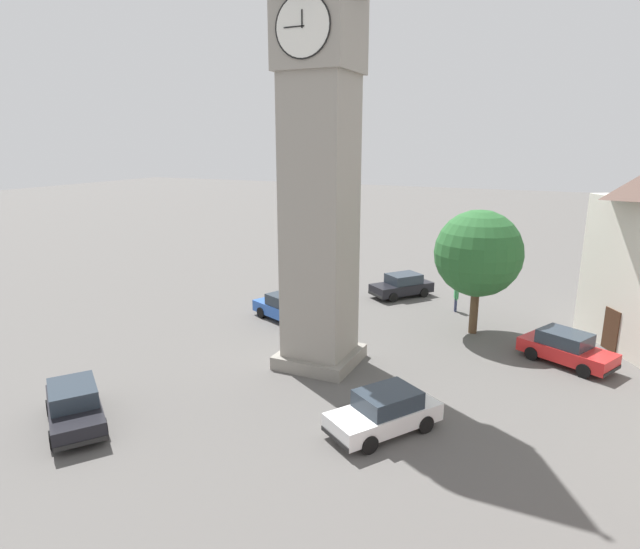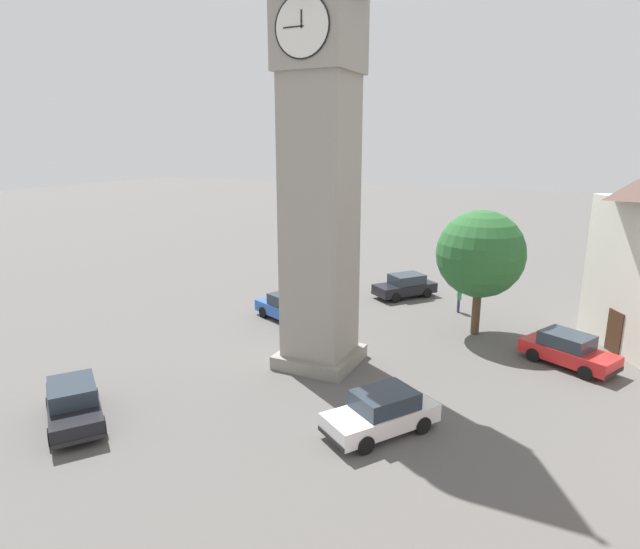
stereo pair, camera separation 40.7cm
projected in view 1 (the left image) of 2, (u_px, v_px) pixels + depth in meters
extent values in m
plane|color=#565451|center=(320.00, 362.00, 24.49)|extent=(200.00, 200.00, 0.00)
cube|color=gray|center=(320.00, 356.00, 24.42)|extent=(3.40, 3.40, 0.60)
cube|color=gray|center=(320.00, 221.00, 22.86)|extent=(2.72, 2.72, 12.11)
cube|color=gray|center=(320.00, 34.00, 21.01)|extent=(3.04, 3.04, 2.99)
cylinder|color=white|center=(302.00, 26.00, 19.65)|extent=(2.28, 0.04, 2.28)
torus|color=black|center=(302.00, 26.00, 19.64)|extent=(2.34, 0.06, 2.34)
cube|color=black|center=(302.00, 19.00, 19.55)|extent=(0.05, 0.02, 0.64)
cube|color=black|center=(294.00, 27.00, 19.75)|extent=(0.87, 0.02, 0.04)
cylinder|color=white|center=(335.00, 40.00, 22.37)|extent=(2.28, 0.04, 2.28)
torus|color=black|center=(336.00, 40.00, 22.38)|extent=(2.34, 0.06, 2.34)
cube|color=white|center=(384.00, 417.00, 18.51)|extent=(3.68, 4.36, 0.64)
cube|color=#28333D|center=(388.00, 399.00, 18.43)|extent=(2.46, 2.61, 0.64)
cylinder|color=black|center=(369.00, 444.00, 17.29)|extent=(0.54, 0.65, 0.64)
cylinder|color=black|center=(342.00, 423.00, 18.62)|extent=(0.54, 0.65, 0.64)
cylinder|color=black|center=(425.00, 424.00, 18.53)|extent=(0.54, 0.65, 0.64)
cylinder|color=black|center=(396.00, 405.00, 19.85)|extent=(0.54, 0.65, 0.64)
cube|color=black|center=(336.00, 438.00, 17.54)|extent=(1.45, 1.02, 0.16)
cube|color=black|center=(75.00, 411.00, 18.92)|extent=(4.32, 3.79, 0.64)
cube|color=#28333D|center=(73.00, 393.00, 18.89)|extent=(2.62, 2.50, 0.64)
cylinder|color=black|center=(104.00, 427.00, 18.31)|extent=(0.65, 0.55, 0.64)
cylinder|color=black|center=(53.00, 440.00, 17.57)|extent=(0.65, 0.55, 0.64)
cylinder|color=black|center=(96.00, 398.00, 20.40)|extent=(0.65, 0.55, 0.64)
cylinder|color=black|center=(50.00, 408.00, 19.66)|extent=(0.65, 0.55, 0.64)
cube|color=black|center=(81.00, 443.00, 17.26)|extent=(1.08, 1.42, 0.16)
cube|color=#2D5BB7|center=(285.00, 310.00, 30.21)|extent=(4.44, 3.18, 0.64)
cube|color=#28333D|center=(286.00, 300.00, 29.95)|extent=(2.54, 2.26, 0.64)
cylinder|color=black|center=(261.00, 312.00, 30.65)|extent=(0.67, 0.45, 0.64)
cylinder|color=black|center=(283.00, 307.00, 31.68)|extent=(0.67, 0.45, 0.64)
cylinder|color=black|center=(287.00, 323.00, 28.87)|extent=(0.67, 0.45, 0.64)
cylinder|color=black|center=(309.00, 317.00, 29.90)|extent=(0.67, 0.45, 0.64)
cube|color=black|center=(265.00, 306.00, 31.73)|extent=(0.77, 1.58, 0.16)
cube|color=red|center=(566.00, 352.00, 24.20)|extent=(4.43, 3.36, 0.64)
cube|color=#28333D|center=(565.00, 338.00, 24.16)|extent=(2.58, 2.34, 0.64)
cylinder|color=black|center=(601.00, 362.00, 23.80)|extent=(0.67, 0.48, 0.64)
cylinder|color=black|center=(584.00, 371.00, 22.85)|extent=(0.67, 0.48, 0.64)
cylinder|color=black|center=(550.00, 346.00, 25.68)|extent=(0.67, 0.48, 0.64)
cylinder|color=black|center=(532.00, 353.00, 24.72)|extent=(0.67, 0.48, 0.64)
cube|color=black|center=(611.00, 371.00, 22.71)|extent=(0.86, 1.54, 0.16)
cube|color=black|center=(401.00, 288.00, 34.81)|extent=(3.86, 4.28, 0.64)
cube|color=#28333D|center=(404.00, 279.00, 34.72)|extent=(2.52, 2.62, 0.64)
cylinder|color=black|center=(393.00, 297.00, 33.64)|extent=(0.57, 0.64, 0.64)
cylinder|color=black|center=(379.00, 291.00, 35.02)|extent=(0.57, 0.64, 0.64)
cylinder|color=black|center=(424.00, 292.00, 34.72)|extent=(0.57, 0.64, 0.64)
cylinder|color=black|center=(409.00, 287.00, 36.11)|extent=(0.57, 0.64, 0.64)
cube|color=black|center=(376.00, 295.00, 33.97)|extent=(1.39, 1.12, 0.16)
cylinder|color=#2D3351|center=(456.00, 305.00, 31.70)|extent=(0.13, 0.13, 0.82)
cylinder|color=#2D3351|center=(455.00, 304.00, 31.87)|extent=(0.13, 0.13, 0.82)
cube|color=#3F9959|center=(456.00, 294.00, 31.61)|extent=(0.33, 0.41, 0.60)
cylinder|color=#3F9959|center=(457.00, 296.00, 31.40)|extent=(0.09, 0.09, 0.60)
cylinder|color=#3F9959|center=(456.00, 293.00, 31.85)|extent=(0.09, 0.09, 0.60)
sphere|color=#9E7051|center=(457.00, 286.00, 31.50)|extent=(0.22, 0.22, 0.22)
sphere|color=black|center=(457.00, 286.00, 31.49)|extent=(0.20, 0.20, 0.20)
cylinder|color=brown|center=(474.00, 308.00, 28.00)|extent=(0.44, 0.44, 2.79)
sphere|color=#28602D|center=(478.00, 253.00, 27.26)|extent=(4.54, 4.54, 4.54)
cube|color=#422819|center=(611.00, 330.00, 25.70)|extent=(0.64, 0.98, 2.10)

